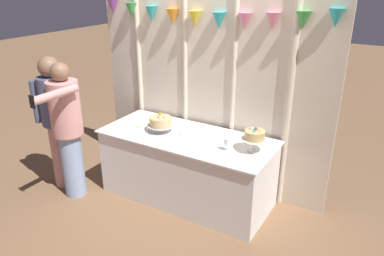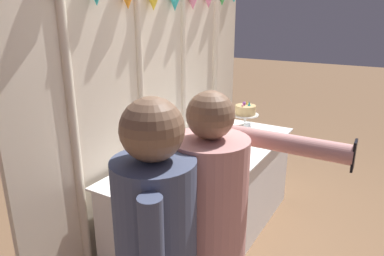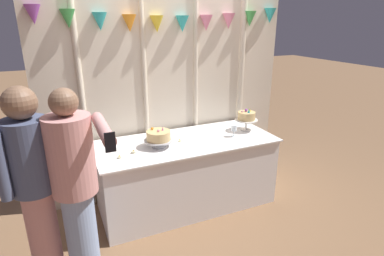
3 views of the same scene
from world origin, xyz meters
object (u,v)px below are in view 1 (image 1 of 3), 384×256
object	(u,v)px
cake_display_nearleft	(160,122)
tealight_near_right	(181,134)
cake_table	(187,167)
wine_glass	(227,142)
tealight_far_left	(124,127)
cake_display_nearright	(255,136)
tealight_near_left	(138,127)
guest_man_pink_jacket	(56,117)
guest_girl_blue_dress	(67,126)

from	to	relation	value
cake_display_nearleft	tealight_near_right	world-z (taller)	cake_display_nearleft
cake_table	wine_glass	bearing A→B (deg)	-10.09
cake_display_nearleft	tealight_far_left	size ratio (longest dim) A/B	7.65
wine_glass	tealight_far_left	size ratio (longest dim) A/B	3.38
cake_display_nearright	tealight_far_left	size ratio (longest dim) A/B	6.84
tealight_near_right	tealight_near_left	bearing A→B (deg)	-170.07
tealight_far_left	tealight_near_right	size ratio (longest dim) A/B	1.02
guest_man_pink_jacket	guest_girl_blue_dress	xyz separation A→B (m)	(0.28, -0.09, -0.02)
cake_display_nearright	guest_girl_blue_dress	bearing A→B (deg)	-162.00
tealight_near_left	tealight_near_right	size ratio (longest dim) A/B	1.26
cake_table	wine_glass	size ratio (longest dim) A/B	14.72
cake_table	guest_girl_blue_dress	xyz separation A→B (m)	(-1.18, -0.62, 0.48)
guest_man_pink_jacket	tealight_near_left	bearing A→B (deg)	26.43
cake_display_nearleft	cake_display_nearright	world-z (taller)	cake_display_nearright
guest_man_pink_jacket	guest_girl_blue_dress	bearing A→B (deg)	-18.84
cake_table	tealight_near_right	bearing A→B (deg)	-178.20
cake_table	tealight_far_left	distance (m)	0.87
cake_display_nearright	wine_glass	world-z (taller)	cake_display_nearright
cake_display_nearleft	guest_man_pink_jacket	world-z (taller)	guest_man_pink_jacket
tealight_far_left	guest_girl_blue_dress	bearing A→B (deg)	-133.39
cake_display_nearright	tealight_far_left	world-z (taller)	cake_display_nearright
cake_display_nearleft	cake_table	bearing A→B (deg)	6.68
tealight_far_left	wine_glass	bearing A→B (deg)	2.91
cake_table	guest_man_pink_jacket	world-z (taller)	guest_man_pink_jacket
cake_table	cake_display_nearleft	distance (m)	0.60
tealight_near_right	guest_girl_blue_dress	bearing A→B (deg)	-151.01
guest_girl_blue_dress	tealight_near_left	bearing A→B (deg)	41.96
cake_display_nearleft	guest_girl_blue_dress	size ratio (longest dim) A/B	0.19
cake_display_nearright	tealight_near_right	size ratio (longest dim) A/B	6.96
cake_table	tealight_far_left	world-z (taller)	tealight_far_left
tealight_far_left	guest_man_pink_jacket	world-z (taller)	guest_man_pink_jacket
cake_table	guest_man_pink_jacket	size ratio (longest dim) A/B	1.22
cake_display_nearleft	wine_glass	bearing A→B (deg)	-3.87
cake_table	guest_girl_blue_dress	world-z (taller)	guest_girl_blue_dress
cake_display_nearleft	guest_girl_blue_dress	world-z (taller)	guest_girl_blue_dress
cake_display_nearright	wine_glass	size ratio (longest dim) A/B	2.03
cake_table	cake_display_nearleft	size ratio (longest dim) A/B	6.50
tealight_near_left	tealight_far_left	bearing A→B (deg)	-156.07
wine_glass	tealight_near_right	size ratio (longest dim) A/B	3.43
tealight_far_left	tealight_near_right	world-z (taller)	tealight_far_left
tealight_near_right	cake_display_nearleft	bearing A→B (deg)	-171.89
tealight_far_left	guest_girl_blue_dress	size ratio (longest dim) A/B	0.02
tealight_near_right	cake_table	bearing A→B (deg)	1.80
cake_display_nearleft	tealight_far_left	world-z (taller)	cake_display_nearleft
wine_glass	tealight_near_left	size ratio (longest dim) A/B	2.72
cake_table	tealight_near_left	size ratio (longest dim) A/B	40.01
guest_man_pink_jacket	guest_girl_blue_dress	distance (m)	0.29
wine_glass	tealight_near_left	world-z (taller)	wine_glass
cake_table	cake_display_nearleft	world-z (taller)	cake_display_nearleft
cake_display_nearright	guest_man_pink_jacket	bearing A→B (deg)	-166.39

